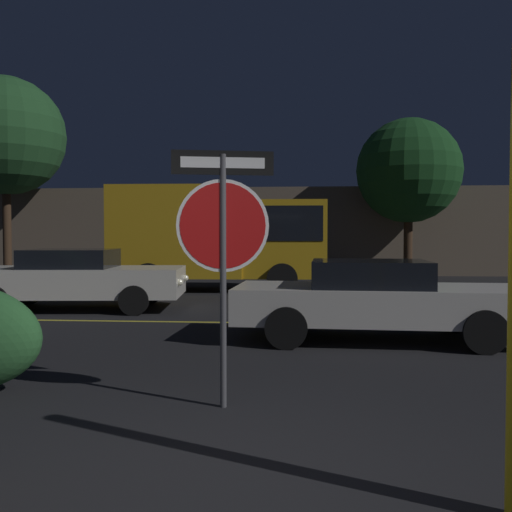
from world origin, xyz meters
The scene contains 9 objects.
ground_plane centered at (0.00, 0.00, 0.00)m, with size 260.00×260.00×0.00m, color black.
road_center_stripe centered at (0.00, 6.85, 0.00)m, with size 42.35×0.12×0.01m, color gold.
stop_sign centered at (-0.18, 1.76, 1.69)m, with size 0.92×0.23×2.37m.
passing_car_2 centered at (-4.28, 8.41, 0.68)m, with size 4.69×2.38×1.30m.
passing_car_3 centered at (1.68, 5.29, 0.64)m, with size 4.47×2.03×1.22m.
delivery_truck centered at (-1.76, 12.96, 1.64)m, with size 6.15×2.58×2.99m.
tree_0 centered at (-10.87, 17.85, 5.42)m, with size 4.54×4.54×7.70m.
tree_1 centered at (4.46, 17.94, 3.95)m, with size 3.83×3.83×5.88m.
building_backdrop centered at (2.17, 21.35, 1.76)m, with size 33.88×4.19×3.52m, color #6B5B4C.
Camera 1 is at (0.54, -3.45, 1.60)m, focal length 40.00 mm.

